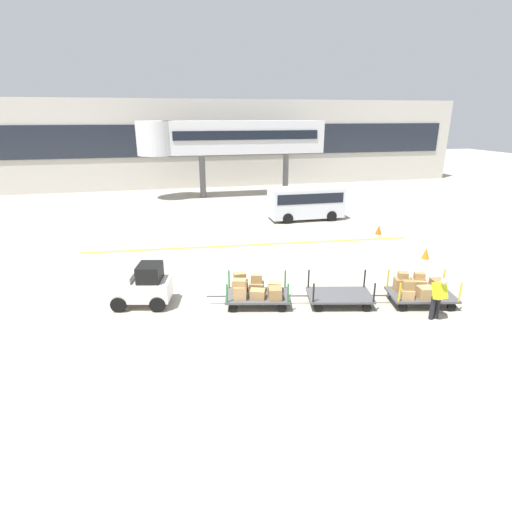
{
  "coord_description": "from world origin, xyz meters",
  "views": [
    {
      "loc": [
        -2.89,
        -14.16,
        6.58
      ],
      "look_at": [
        0.69,
        0.87,
        1.21
      ],
      "focal_mm": 28.55,
      "sensor_mm": 36.0,
      "label": 1
    }
  ],
  "objects_px": {
    "baggage_cart_lead": "(255,290)",
    "safety_cone_near": "(426,253)",
    "baggage_handler": "(438,296)",
    "shuttle_van": "(306,201)",
    "baggage_tug": "(142,286)",
    "baggage_cart_tail": "(418,289)",
    "baggage_cart_middle": "(339,296)",
    "safety_cone_far": "(379,230)"
  },
  "relations": [
    {
      "from": "baggage_handler",
      "to": "shuttle_van",
      "type": "height_order",
      "value": "shuttle_van"
    },
    {
      "from": "baggage_cart_lead",
      "to": "safety_cone_near",
      "type": "relative_size",
      "value": 5.61
    },
    {
      "from": "baggage_cart_lead",
      "to": "baggage_cart_middle",
      "type": "bearing_deg",
      "value": -12.74
    },
    {
      "from": "baggage_handler",
      "to": "shuttle_van",
      "type": "relative_size",
      "value": 0.32
    },
    {
      "from": "baggage_cart_middle",
      "to": "shuttle_van",
      "type": "bearing_deg",
      "value": 75.56
    },
    {
      "from": "safety_cone_far",
      "to": "baggage_cart_lead",
      "type": "bearing_deg",
      "value": -140.89
    },
    {
      "from": "baggage_cart_tail",
      "to": "safety_cone_near",
      "type": "bearing_deg",
      "value": 51.88
    },
    {
      "from": "baggage_cart_lead",
      "to": "safety_cone_near",
      "type": "height_order",
      "value": "baggage_cart_lead"
    },
    {
      "from": "baggage_cart_middle",
      "to": "shuttle_van",
      "type": "distance_m",
      "value": 12.97
    },
    {
      "from": "baggage_tug",
      "to": "safety_cone_far",
      "type": "height_order",
      "value": "baggage_tug"
    },
    {
      "from": "baggage_tug",
      "to": "baggage_cart_tail",
      "type": "bearing_deg",
      "value": -12.5
    },
    {
      "from": "baggage_cart_tail",
      "to": "baggage_handler",
      "type": "xyz_separation_m",
      "value": [
        -0.14,
        -1.27,
        0.31
      ]
    },
    {
      "from": "shuttle_van",
      "to": "safety_cone_far",
      "type": "bearing_deg",
      "value": -56.56
    },
    {
      "from": "baggage_cart_lead",
      "to": "baggage_cart_middle",
      "type": "relative_size",
      "value": 1.0
    },
    {
      "from": "baggage_tug",
      "to": "baggage_handler",
      "type": "height_order",
      "value": "baggage_tug"
    },
    {
      "from": "baggage_cart_tail",
      "to": "baggage_tug",
      "type": "bearing_deg",
      "value": 167.5
    },
    {
      "from": "baggage_handler",
      "to": "shuttle_van",
      "type": "distance_m",
      "value": 14.4
    },
    {
      "from": "baggage_cart_tail",
      "to": "safety_cone_far",
      "type": "height_order",
      "value": "baggage_cart_tail"
    },
    {
      "from": "safety_cone_near",
      "to": "safety_cone_far",
      "type": "relative_size",
      "value": 1.0
    },
    {
      "from": "baggage_handler",
      "to": "safety_cone_near",
      "type": "xyz_separation_m",
      "value": [
        3.5,
        5.55,
        -0.59
      ]
    },
    {
      "from": "baggage_cart_tail",
      "to": "baggage_handler",
      "type": "distance_m",
      "value": 1.32
    },
    {
      "from": "shuttle_van",
      "to": "baggage_cart_middle",
      "type": "bearing_deg",
      "value": -104.44
    },
    {
      "from": "shuttle_van",
      "to": "safety_cone_far",
      "type": "distance_m",
      "value": 5.39
    },
    {
      "from": "shuttle_van",
      "to": "baggage_handler",
      "type": "bearing_deg",
      "value": -92.15
    },
    {
      "from": "baggage_tug",
      "to": "safety_cone_near",
      "type": "bearing_deg",
      "value": 9.08
    },
    {
      "from": "safety_cone_near",
      "to": "safety_cone_far",
      "type": "height_order",
      "value": "same"
    },
    {
      "from": "baggage_cart_middle",
      "to": "safety_cone_far",
      "type": "bearing_deg",
      "value": 52.8
    },
    {
      "from": "baggage_cart_lead",
      "to": "safety_cone_near",
      "type": "xyz_separation_m",
      "value": [
        9.17,
        3.01,
        -0.29
      ]
    },
    {
      "from": "shuttle_van",
      "to": "baggage_cart_lead",
      "type": "bearing_deg",
      "value": -117.66
    },
    {
      "from": "baggage_cart_lead",
      "to": "shuttle_van",
      "type": "bearing_deg",
      "value": 62.34
    },
    {
      "from": "baggage_tug",
      "to": "baggage_handler",
      "type": "bearing_deg",
      "value": -19.61
    },
    {
      "from": "baggage_tug",
      "to": "baggage_cart_lead",
      "type": "distance_m",
      "value": 4.1
    },
    {
      "from": "safety_cone_far",
      "to": "shuttle_van",
      "type": "bearing_deg",
      "value": 123.44
    },
    {
      "from": "baggage_cart_middle",
      "to": "safety_cone_near",
      "type": "relative_size",
      "value": 5.61
    },
    {
      "from": "safety_cone_far",
      "to": "safety_cone_near",
      "type": "bearing_deg",
      "value": -89.59
    },
    {
      "from": "shuttle_van",
      "to": "baggage_cart_tail",
      "type": "bearing_deg",
      "value": -91.75
    },
    {
      "from": "baggage_tug",
      "to": "baggage_handler",
      "type": "xyz_separation_m",
      "value": [
        9.67,
        -3.44,
        0.11
      ]
    },
    {
      "from": "baggage_cart_middle",
      "to": "baggage_tug",
      "type": "bearing_deg",
      "value": 167.23
    },
    {
      "from": "baggage_cart_tail",
      "to": "shuttle_van",
      "type": "height_order",
      "value": "shuttle_van"
    },
    {
      "from": "baggage_tug",
      "to": "safety_cone_far",
      "type": "relative_size",
      "value": 4.17
    },
    {
      "from": "baggage_tug",
      "to": "safety_cone_near",
      "type": "relative_size",
      "value": 4.17
    },
    {
      "from": "baggage_cart_middle",
      "to": "baggage_handler",
      "type": "height_order",
      "value": "baggage_handler"
    }
  ]
}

